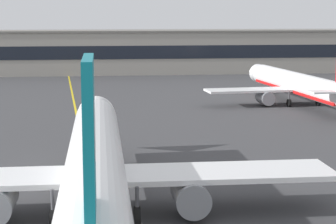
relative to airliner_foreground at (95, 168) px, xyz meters
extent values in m
cube|color=yellow|center=(-0.95, 17.92, -3.37)|extent=(11.18, 179.69, 0.01)
cylinder|color=white|center=(0.00, 0.15, 0.13)|extent=(4.09, 36.03, 3.80)
cone|color=white|center=(0.16, 19.45, 0.13)|extent=(3.63, 2.63, 3.61)
cube|color=white|center=(0.00, 0.15, -0.91)|extent=(3.99, 33.15, 0.44)
cube|color=black|center=(0.14, 17.55, 0.80)|extent=(2.86, 1.12, 0.60)
cube|color=white|center=(0.01, 0.75, -0.72)|extent=(32.04, 5.06, 0.36)
cylinder|color=black|center=(-6.19, 1.65, -1.94)|extent=(1.96, 0.20, 1.95)
cylinder|color=gray|center=(6.20, -0.30, -1.94)|extent=(2.33, 3.62, 2.30)
cylinder|color=black|center=(6.21, 1.55, -1.94)|extent=(1.96, 0.20, 1.95)
cube|color=#0F7A89|center=(-0.13, -15.65, 4.68)|extent=(0.44, 4.80, 7.20)
cylinder|color=white|center=(-0.12, -15.35, 5.40)|extent=(0.46, 2.40, 2.40)
cylinder|color=#4C4C51|center=(0.12, 14.65, -1.89)|extent=(0.24, 0.24, 1.60)
cylinder|color=black|center=(0.12, 14.65, -2.92)|extent=(0.41, 0.90, 0.90)
cylinder|color=#4C4C51|center=(-2.61, -1.83, -1.59)|extent=(0.24, 0.24, 1.60)
cylinder|color=black|center=(-2.61, -1.83, -2.72)|extent=(0.41, 1.30, 1.30)
cylinder|color=#4C4C51|center=(2.58, -1.87, -1.59)|extent=(0.24, 0.24, 1.60)
cylinder|color=black|center=(2.58, -1.87, -2.72)|extent=(0.41, 1.30, 1.30)
cylinder|color=white|center=(29.51, 47.32, -0.38)|extent=(5.86, 30.96, 3.25)
cone|color=white|center=(28.11, 63.77, -0.38)|extent=(3.27, 2.48, 3.09)
cube|color=red|center=(29.51, 47.32, -1.27)|extent=(5.58, 28.50, 0.38)
cube|color=black|center=(28.25, 62.15, 0.19)|extent=(2.51, 1.14, 0.51)
cube|color=white|center=(29.47, 47.83, -1.11)|extent=(27.63, 6.42, 0.31)
cylinder|color=gray|center=(24.26, 46.53, -2.15)|extent=(2.22, 3.24, 1.97)
cylinder|color=black|center=(24.12, 48.10, -2.15)|extent=(1.68, 0.30, 1.67)
cylinder|color=gray|center=(34.83, 47.43, -2.15)|extent=(2.22, 3.24, 1.97)
cylinder|color=black|center=(34.69, 49.01, -2.15)|extent=(1.68, 0.30, 1.67)
cylinder|color=#4C4C51|center=(28.46, 59.68, -2.11)|extent=(0.21, 0.21, 1.37)
cylinder|color=black|center=(28.46, 59.68, -2.98)|extent=(0.41, 0.80, 0.77)
cylinder|color=#4C4C51|center=(27.44, 45.42, -1.85)|extent=(0.21, 0.21, 1.37)
cylinder|color=black|center=(27.44, 45.42, -2.81)|extent=(0.44, 1.14, 1.11)
cylinder|color=#4C4C51|center=(31.87, 45.80, -1.85)|extent=(0.21, 0.21, 1.37)
cylinder|color=black|center=(31.87, 45.80, -2.81)|extent=(0.44, 1.14, 1.11)
cone|color=orange|center=(1.29, 15.89, -3.09)|extent=(0.36, 0.36, 0.55)
cylinder|color=white|center=(1.29, 15.89, -3.07)|extent=(0.23, 0.23, 0.07)
cube|color=orange|center=(1.29, 15.89, -3.35)|extent=(0.44, 0.44, 0.03)
cube|color=#9E998E|center=(-8.07, 98.18, 1.15)|extent=(154.32, 12.00, 9.03)
cube|color=black|center=(-8.07, 92.13, 1.55)|extent=(148.15, 0.12, 2.80)
cube|color=slate|center=(-8.07, 98.18, 5.86)|extent=(154.72, 12.40, 0.40)
camera|label=1|loc=(0.14, -39.18, 9.95)|focal=66.33mm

